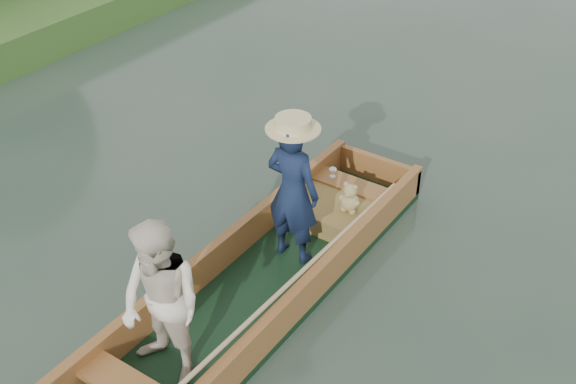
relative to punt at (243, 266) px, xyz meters
The scene contains 2 objects.
ground 0.53m from the punt, 82.12° to the left, with size 120.00×120.00×0.00m, color #283D30.
punt is the anchor object (origin of this frame).
Camera 1 is at (3.18, -4.08, 4.80)m, focal length 45.00 mm.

